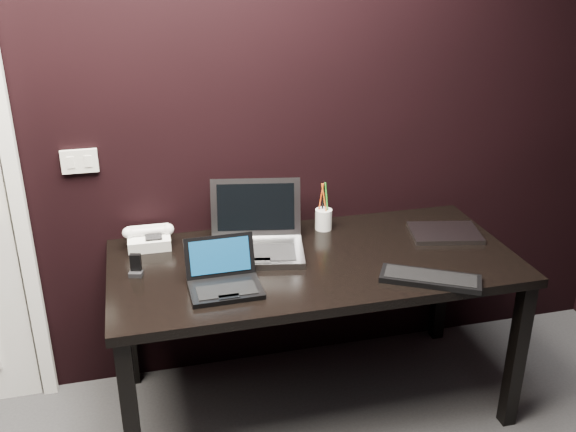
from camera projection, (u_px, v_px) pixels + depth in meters
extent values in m
plane|color=black|center=(224.00, 110.00, 2.77)|extent=(4.00, 0.00, 4.00)
cube|color=white|center=(16.00, 189.00, 2.65)|extent=(0.06, 0.05, 2.11)
cube|color=silver|center=(80.00, 161.00, 2.69)|extent=(0.15, 0.02, 0.10)
cube|color=silver|center=(71.00, 163.00, 2.67)|extent=(0.03, 0.01, 0.05)
cube|color=silver|center=(88.00, 161.00, 2.69)|extent=(0.03, 0.01, 0.05)
cube|color=black|center=(314.00, 263.00, 2.71)|extent=(1.70, 0.80, 0.04)
cube|color=black|center=(131.00, 419.00, 2.36)|extent=(0.06, 0.06, 0.70)
cube|color=black|center=(517.00, 356.00, 2.72)|extent=(0.06, 0.06, 0.70)
cube|color=black|center=(127.00, 319.00, 2.99)|extent=(0.06, 0.06, 0.70)
cube|color=black|center=(441.00, 279.00, 3.34)|extent=(0.06, 0.06, 0.70)
cube|color=black|center=(226.00, 290.00, 2.44)|extent=(0.28, 0.19, 0.02)
cube|color=black|center=(227.00, 290.00, 2.41)|extent=(0.23, 0.11, 0.00)
cube|color=black|center=(229.00, 297.00, 2.37)|extent=(0.08, 0.03, 0.00)
cube|color=black|center=(220.00, 256.00, 2.51)|extent=(0.27, 0.06, 0.16)
cube|color=navy|center=(220.00, 256.00, 2.50)|extent=(0.24, 0.05, 0.13)
cube|color=gray|center=(257.00, 252.00, 2.72)|extent=(0.44, 0.36, 0.03)
cube|color=black|center=(257.00, 252.00, 2.69)|extent=(0.35, 0.22, 0.00)
cube|color=gray|center=(257.00, 261.00, 2.62)|extent=(0.12, 0.07, 0.00)
cube|color=gray|center=(256.00, 207.00, 2.83)|extent=(0.40, 0.15, 0.25)
cube|color=black|center=(256.00, 207.00, 2.82)|extent=(0.34, 0.12, 0.20)
cube|color=black|center=(430.00, 279.00, 2.51)|extent=(0.40, 0.31, 0.02)
cube|color=black|center=(431.00, 276.00, 2.51)|extent=(0.36, 0.27, 0.00)
cube|color=#99999F|center=(445.00, 233.00, 2.91)|extent=(0.35, 0.28, 0.02)
cube|color=white|center=(149.00, 240.00, 2.80)|extent=(0.18, 0.17, 0.08)
cylinder|color=white|center=(148.00, 231.00, 2.77)|extent=(0.17, 0.04, 0.04)
sphere|color=white|center=(128.00, 233.00, 2.76)|extent=(0.05, 0.05, 0.05)
sphere|color=white|center=(168.00, 229.00, 2.79)|extent=(0.05, 0.05, 0.05)
cube|color=black|center=(154.00, 237.00, 2.75)|extent=(0.07, 0.05, 0.01)
cube|color=black|center=(136.00, 264.00, 2.55)|extent=(0.05, 0.03, 0.09)
cube|color=black|center=(136.00, 274.00, 2.55)|extent=(0.06, 0.05, 0.02)
cylinder|color=white|center=(324.00, 219.00, 2.96)|extent=(0.10, 0.10, 0.10)
cylinder|color=#D64414|center=(321.00, 198.00, 2.92)|extent=(0.02, 0.02, 0.14)
cylinder|color=green|center=(327.00, 198.00, 2.92)|extent=(0.02, 0.02, 0.15)
cylinder|color=black|center=(323.00, 197.00, 2.93)|extent=(0.01, 0.01, 0.15)
cylinder|color=#BF4C11|center=(324.00, 199.00, 2.91)|extent=(0.03, 0.03, 0.14)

